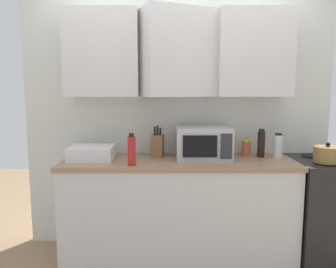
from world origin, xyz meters
TOP-DOWN VIEW (x-y plane):
  - wall_back_with_cabinets at (0.00, -0.07)m, footprint 2.90×0.55m
  - counter_run at (0.00, -0.30)m, footprint 2.03×0.63m
  - stove_range at (1.40, -0.32)m, footprint 0.76×0.64m
  - kettle at (1.23, -0.46)m, footprint 0.22×0.22m
  - microwave at (0.22, -0.24)m, footprint 0.48×0.37m
  - dish_rack at (-0.76, -0.30)m, footprint 0.38×0.30m
  - knife_block at (-0.19, -0.17)m, footprint 0.12×0.13m
  - bottle_soy_dark at (0.76, -0.19)m, footprint 0.07×0.07m
  - bottle_red_sauce at (-0.39, -0.52)m, footprint 0.07×0.07m
  - bottle_clear_tall at (0.90, -0.22)m, footprint 0.08×0.08m
  - bottle_spice_jar at (0.64, -0.10)m, footprint 0.08×0.08m

SIDE VIEW (x-z plane):
  - counter_run at x=0.00m, z-range 0.00..0.90m
  - stove_range at x=1.40m, z-range 0.00..0.91m
  - dish_rack at x=-0.76m, z-range 0.90..1.02m
  - bottle_spice_jar at x=0.64m, z-range 0.89..1.04m
  - kettle at x=1.23m, z-range 0.89..1.06m
  - knife_block at x=-0.19m, z-range 0.86..1.15m
  - bottle_clear_tall at x=0.90m, z-range 0.90..1.12m
  - bottle_red_sauce at x=-0.39m, z-range 0.89..1.15m
  - bottle_soy_dark at x=0.76m, z-range 0.90..1.15m
  - microwave at x=0.22m, z-range 0.90..1.18m
  - wall_back_with_cabinets at x=0.00m, z-range 0.27..2.87m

